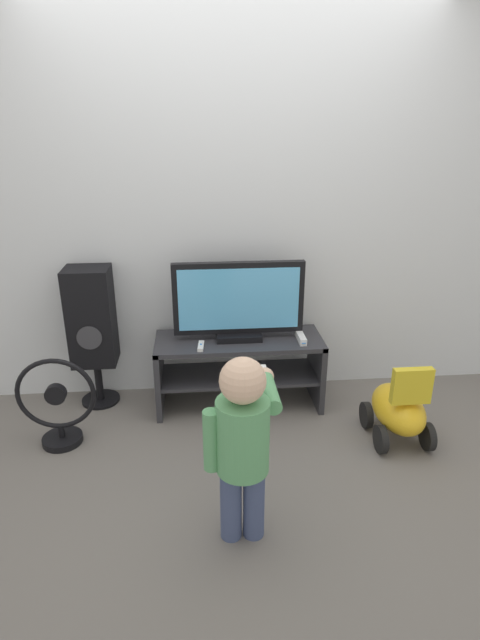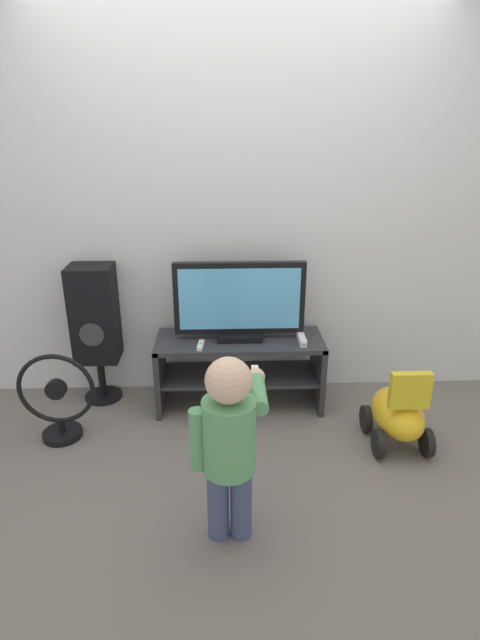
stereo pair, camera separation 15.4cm
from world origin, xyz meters
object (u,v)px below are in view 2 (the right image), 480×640
Objects in this scene: remote_primary at (201,345)px; speaker_tower at (95,317)px; television at (239,302)px; game_console at (302,339)px; child at (230,436)px; ride_on_toy at (398,414)px; floor_fan at (58,401)px.

speaker_tower is (-0.70, 0.23, 0.11)m from remote_primary.
game_console is at bearing -11.57° from television.
television reaches higher than child.
ride_on_toy is (1.87, -0.61, -0.40)m from speaker_tower.
child is at bearing -55.96° from speaker_tower.
ride_on_toy is at bearing -18.10° from speaker_tower.
ride_on_toy reaches higher than game_console.
floor_fan is (-0.85, -0.24, -0.24)m from remote_primary.
speaker_tower is 0.61m from floor_fan.
child is 1.55m from speaker_tower.
floor_fan is at bearing 176.03° from ride_on_toy.
remote_primary is at bearing 15.71° from floor_fan.
remote_primary is 0.25× the size of ride_on_toy.
game_console is at bearing 66.34° from child.
television is 1.26m from floor_fan.
television reaches higher than game_console.
game_console is at bearing 11.06° from floor_fan.
child is at bearing -81.15° from remote_primary.
remote_primary is 0.14× the size of speaker_tower.
child is at bearing -113.66° from game_console.
ride_on_toy is at bearing -29.31° from television.
television is 0.47m from game_console.
floor_fan is (-1.10, -0.37, -0.48)m from television.
remote_primary is 1.26m from ride_on_toy.
floor_fan is (-1.50, -0.29, -0.25)m from game_console.
ride_on_toy is (2.02, -0.14, -0.05)m from floor_fan.
television is 0.37m from remote_primary.
ride_on_toy is (0.92, -0.51, -0.53)m from television.
floor_fan is at bearing -164.29° from remote_primary.
remote_primary is 0.75m from speaker_tower.
game_console is 1.42× the size of remote_primary.
television is 4.44× the size of game_console.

